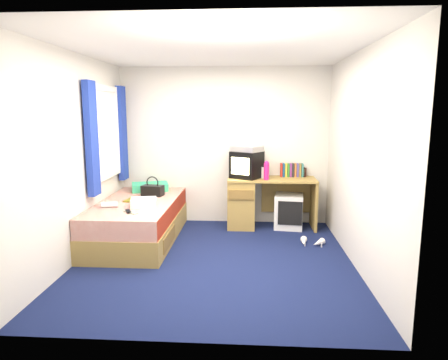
# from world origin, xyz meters

# --- Properties ---
(ground) EXTENTS (3.40, 3.40, 0.00)m
(ground) POSITION_xyz_m (0.00, 0.00, 0.00)
(ground) COLOR #0C1438
(ground) RESTS_ON ground
(room_shell) EXTENTS (3.40, 3.40, 3.40)m
(room_shell) POSITION_xyz_m (0.00, 0.00, 1.45)
(room_shell) COLOR white
(room_shell) RESTS_ON ground
(bed) EXTENTS (1.01, 2.00, 0.54)m
(bed) POSITION_xyz_m (-1.10, 0.70, 0.27)
(bed) COLOR #A48644
(bed) RESTS_ON ground
(pillow) EXTENTS (0.61, 0.48, 0.12)m
(pillow) POSITION_xyz_m (-1.11, 1.41, 0.60)
(pillow) COLOR #1BA0B4
(pillow) RESTS_ON bed
(desk) EXTENTS (1.30, 0.55, 0.75)m
(desk) POSITION_xyz_m (0.46, 1.44, 0.41)
(desk) COLOR #A48644
(desk) RESTS_ON ground
(storage_cube) EXTENTS (0.46, 0.46, 0.51)m
(storage_cube) POSITION_xyz_m (0.99, 1.41, 0.26)
(storage_cube) COLOR silver
(storage_cube) RESTS_ON ground
(crt_tv) EXTENTS (0.53, 0.52, 0.40)m
(crt_tv) POSITION_xyz_m (0.36, 1.44, 0.95)
(crt_tv) COLOR black
(crt_tv) RESTS_ON desk
(vcr) EXTENTS (0.51, 0.48, 0.08)m
(vcr) POSITION_xyz_m (0.36, 1.44, 1.19)
(vcr) COLOR silver
(vcr) RESTS_ON crt_tv
(book_row) EXTENTS (0.34, 0.13, 0.20)m
(book_row) POSITION_xyz_m (1.04, 1.60, 0.85)
(book_row) COLOR maroon
(book_row) RESTS_ON desk
(picture_frame) EXTENTS (0.06, 0.12, 0.14)m
(picture_frame) POSITION_xyz_m (1.23, 1.61, 0.82)
(picture_frame) COLOR black
(picture_frame) RESTS_ON desk
(pink_water_bottle) EXTENTS (0.09, 0.09, 0.24)m
(pink_water_bottle) POSITION_xyz_m (0.64, 1.28, 0.87)
(pink_water_bottle) COLOR #D71E75
(pink_water_bottle) RESTS_ON desk
(aerosol_can) EXTENTS (0.05, 0.05, 0.17)m
(aerosol_can) POSITION_xyz_m (0.60, 1.42, 0.84)
(aerosol_can) COLOR silver
(aerosol_can) RESTS_ON desk
(handbag) EXTENTS (0.32, 0.22, 0.28)m
(handbag) POSITION_xyz_m (-0.98, 1.06, 0.62)
(handbag) COLOR black
(handbag) RESTS_ON bed
(towel) EXTENTS (0.37, 0.33, 0.11)m
(towel) POSITION_xyz_m (-0.94, 0.40, 0.59)
(towel) COLOR silver
(towel) RESTS_ON bed
(magazine) EXTENTS (0.25, 0.31, 0.01)m
(magazine) POSITION_xyz_m (-1.16, 0.74, 0.55)
(magazine) COLOR yellow
(magazine) RESTS_ON bed
(water_bottle) EXTENTS (0.21, 0.12, 0.07)m
(water_bottle) POSITION_xyz_m (-1.35, 0.33, 0.58)
(water_bottle) COLOR silver
(water_bottle) RESTS_ON bed
(colour_swatch_fan) EXTENTS (0.21, 0.19, 0.01)m
(colour_swatch_fan) POSITION_xyz_m (-1.01, 0.08, 0.55)
(colour_swatch_fan) COLOR orange
(colour_swatch_fan) RESTS_ON bed
(remote_control) EXTENTS (0.12, 0.17, 0.02)m
(remote_control) POSITION_xyz_m (-1.05, 0.11, 0.55)
(remote_control) COLOR black
(remote_control) RESTS_ON bed
(window_assembly) EXTENTS (0.11, 1.42, 1.40)m
(window_assembly) POSITION_xyz_m (-1.55, 0.90, 1.42)
(window_assembly) COLOR silver
(window_assembly) RESTS_ON room_shell
(white_heels) EXTENTS (0.35, 0.27, 0.09)m
(white_heels) POSITION_xyz_m (1.21, 0.61, 0.04)
(white_heels) COLOR white
(white_heels) RESTS_ON ground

